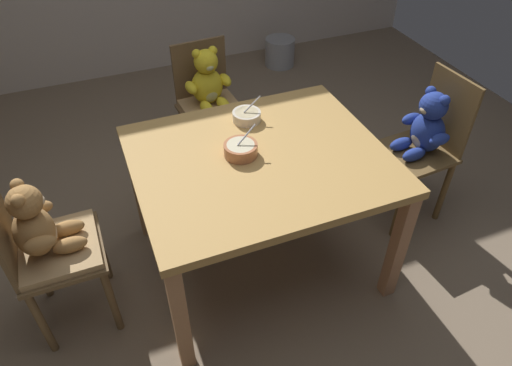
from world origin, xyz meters
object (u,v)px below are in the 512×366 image
object	(u,v)px
dining_table	(260,171)
teddy_chair_near_left	(43,237)
teddy_chair_far_center	(209,95)
porridge_bowl_terracotta_center	(241,149)
teddy_chair_near_right	(425,135)
porridge_bowl_cream_far_center	(247,116)
metal_pail	(280,52)

from	to	relation	value
dining_table	teddy_chair_near_left	world-z (taller)	teddy_chair_near_left
teddy_chair_far_center	porridge_bowl_terracotta_center	size ratio (longest dim) A/B	5.17
teddy_chair_near_right	porridge_bowl_cream_far_center	world-z (taller)	teddy_chair_near_right
teddy_chair_far_center	teddy_chair_near_right	distance (m)	1.31
teddy_chair_far_center	teddy_chair_near_right	bearing A→B (deg)	44.80
teddy_chair_far_center	porridge_bowl_terracotta_center	distance (m)	0.90
teddy_chair_far_center	teddy_chair_near_right	xyz separation A→B (m)	(0.99, -0.87, 0.00)
teddy_chair_near_left	teddy_chair_far_center	distance (m)	1.37
teddy_chair_near_left	porridge_bowl_cream_far_center	distance (m)	1.11
dining_table	porridge_bowl_terracotta_center	distance (m)	0.15
teddy_chair_near_left	porridge_bowl_terracotta_center	size ratio (longest dim) A/B	5.55
porridge_bowl_terracotta_center	metal_pail	distance (m)	2.48
dining_table	porridge_bowl_terracotta_center	world-z (taller)	porridge_bowl_terracotta_center
teddy_chair_near_right	porridge_bowl_terracotta_center	size ratio (longest dim) A/B	5.37
teddy_chair_far_center	metal_pail	xyz separation A→B (m)	(1.05, 1.23, -0.43)
porridge_bowl_terracotta_center	porridge_bowl_cream_far_center	world-z (taller)	porridge_bowl_terracotta_center
porridge_bowl_cream_far_center	metal_pail	xyz separation A→B (m)	(1.02, 1.84, -0.63)
porridge_bowl_cream_far_center	metal_pail	world-z (taller)	porridge_bowl_cream_far_center
teddy_chair_near_left	teddy_chair_far_center	bearing A→B (deg)	40.62
teddy_chair_near_right	metal_pail	size ratio (longest dim) A/B	3.26
teddy_chair_near_left	porridge_bowl_cream_far_center	bearing A→B (deg)	14.99
dining_table	porridge_bowl_cream_far_center	world-z (taller)	porridge_bowl_cream_far_center
teddy_chair_near_right	porridge_bowl_terracotta_center	distance (m)	1.11
dining_table	teddy_chair_near_left	size ratio (longest dim) A/B	1.27
dining_table	porridge_bowl_terracotta_center	size ratio (longest dim) A/B	7.04
porridge_bowl_terracotta_center	dining_table	bearing A→B (deg)	-29.53
teddy_chair_near_left	porridge_bowl_terracotta_center	distance (m)	0.95
teddy_chair_near_left	teddy_chair_near_right	distance (m)	2.02
dining_table	teddy_chair_far_center	bearing A→B (deg)	88.38
teddy_chair_near_right	metal_pail	distance (m)	2.15
porridge_bowl_terracotta_center	metal_pail	size ratio (longest dim) A/B	0.61
dining_table	porridge_bowl_terracotta_center	xyz separation A→B (m)	(-0.08, 0.04, 0.12)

